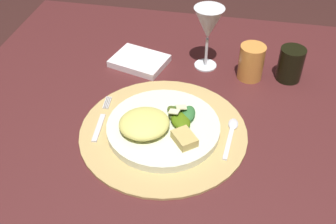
{
  "coord_description": "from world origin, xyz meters",
  "views": [
    {
      "loc": [
        0.14,
        -0.75,
        1.38
      ],
      "look_at": [
        0.0,
        -0.04,
        0.75
      ],
      "focal_mm": 43.45,
      "sensor_mm": 36.0,
      "label": 1
    }
  ],
  "objects_px": {
    "dinner_plate": "(164,128)",
    "fork": "(101,120)",
    "napkin": "(139,61)",
    "dark_tumbler": "(291,64)",
    "wine_glass": "(208,25)",
    "amber_tumbler": "(251,62)",
    "dining_table": "(170,143)",
    "spoon": "(231,132)"
  },
  "relations": [
    {
      "from": "dinner_plate",
      "to": "fork",
      "type": "xyz_separation_m",
      "value": [
        -0.15,
        0.0,
        -0.01
      ]
    },
    {
      "from": "dinner_plate",
      "to": "napkin",
      "type": "height_order",
      "value": "dinner_plate"
    },
    {
      "from": "napkin",
      "to": "dark_tumbler",
      "type": "bearing_deg",
      "value": 1.43
    },
    {
      "from": "fork",
      "to": "napkin",
      "type": "height_order",
      "value": "napkin"
    },
    {
      "from": "wine_glass",
      "to": "dark_tumbler",
      "type": "relative_size",
      "value": 1.92
    },
    {
      "from": "fork",
      "to": "wine_glass",
      "type": "height_order",
      "value": "wine_glass"
    },
    {
      "from": "wine_glass",
      "to": "amber_tumbler",
      "type": "xyz_separation_m",
      "value": [
        0.12,
        -0.03,
        -0.08
      ]
    },
    {
      "from": "amber_tumbler",
      "to": "dinner_plate",
      "type": "bearing_deg",
      "value": -125.22
    },
    {
      "from": "dinner_plate",
      "to": "amber_tumbler",
      "type": "xyz_separation_m",
      "value": [
        0.18,
        0.26,
        0.03
      ]
    },
    {
      "from": "dining_table",
      "to": "napkin",
      "type": "relative_size",
      "value": 7.6
    },
    {
      "from": "wine_glass",
      "to": "dark_tumbler",
      "type": "distance_m",
      "value": 0.24
    },
    {
      "from": "spoon",
      "to": "wine_glass",
      "type": "relative_size",
      "value": 0.77
    },
    {
      "from": "napkin",
      "to": "wine_glass",
      "type": "height_order",
      "value": "wine_glass"
    },
    {
      "from": "napkin",
      "to": "dark_tumbler",
      "type": "relative_size",
      "value": 1.6
    },
    {
      "from": "dining_table",
      "to": "wine_glass",
      "type": "height_order",
      "value": "wine_glass"
    },
    {
      "from": "dark_tumbler",
      "to": "dining_table",
      "type": "bearing_deg",
      "value": -147.26
    },
    {
      "from": "spoon",
      "to": "napkin",
      "type": "distance_m",
      "value": 0.36
    },
    {
      "from": "dining_table",
      "to": "dinner_plate",
      "type": "relative_size",
      "value": 4.3
    },
    {
      "from": "spoon",
      "to": "fork",
      "type": "bearing_deg",
      "value": -176.16
    },
    {
      "from": "fork",
      "to": "dark_tumbler",
      "type": "xyz_separation_m",
      "value": [
        0.43,
        0.27,
        0.04
      ]
    },
    {
      "from": "dinner_plate",
      "to": "spoon",
      "type": "relative_size",
      "value": 1.9
    },
    {
      "from": "spoon",
      "to": "napkin",
      "type": "bearing_deg",
      "value": 139.23
    },
    {
      "from": "spoon",
      "to": "wine_glass",
      "type": "height_order",
      "value": "wine_glass"
    },
    {
      "from": "napkin",
      "to": "dark_tumbler",
      "type": "distance_m",
      "value": 0.41
    },
    {
      "from": "spoon",
      "to": "amber_tumbler",
      "type": "bearing_deg",
      "value": 82.73
    },
    {
      "from": "dining_table",
      "to": "fork",
      "type": "distance_m",
      "value": 0.22
    },
    {
      "from": "fork",
      "to": "dinner_plate",
      "type": "bearing_deg",
      "value": -1.18
    },
    {
      "from": "spoon",
      "to": "amber_tumbler",
      "type": "relative_size",
      "value": 1.43
    },
    {
      "from": "dinner_plate",
      "to": "amber_tumbler",
      "type": "height_order",
      "value": "amber_tumbler"
    },
    {
      "from": "fork",
      "to": "napkin",
      "type": "xyz_separation_m",
      "value": [
        0.03,
        0.26,
        0.0
      ]
    },
    {
      "from": "dining_table",
      "to": "dark_tumbler",
      "type": "xyz_separation_m",
      "value": [
        0.29,
        0.18,
        0.17
      ]
    },
    {
      "from": "napkin",
      "to": "dark_tumbler",
      "type": "height_order",
      "value": "dark_tumbler"
    },
    {
      "from": "spoon",
      "to": "napkin",
      "type": "xyz_separation_m",
      "value": [
        -0.28,
        0.24,
        0.0
      ]
    },
    {
      "from": "amber_tumbler",
      "to": "spoon",
      "type": "bearing_deg",
      "value": -97.27
    },
    {
      "from": "napkin",
      "to": "dark_tumbler",
      "type": "xyz_separation_m",
      "value": [
        0.41,
        0.01,
        0.04
      ]
    },
    {
      "from": "spoon",
      "to": "napkin",
      "type": "height_order",
      "value": "napkin"
    },
    {
      "from": "spoon",
      "to": "dining_table",
      "type": "bearing_deg",
      "value": 157.07
    },
    {
      "from": "fork",
      "to": "spoon",
      "type": "xyz_separation_m",
      "value": [
        0.3,
        0.02,
        -0.0
      ]
    },
    {
      "from": "dining_table",
      "to": "spoon",
      "type": "bearing_deg",
      "value": -22.93
    },
    {
      "from": "dining_table",
      "to": "dinner_plate",
      "type": "xyz_separation_m",
      "value": [
        0.0,
        -0.09,
        0.14
      ]
    },
    {
      "from": "dinner_plate",
      "to": "fork",
      "type": "height_order",
      "value": "dinner_plate"
    },
    {
      "from": "dark_tumbler",
      "to": "dinner_plate",
      "type": "bearing_deg",
      "value": -136.29
    }
  ]
}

